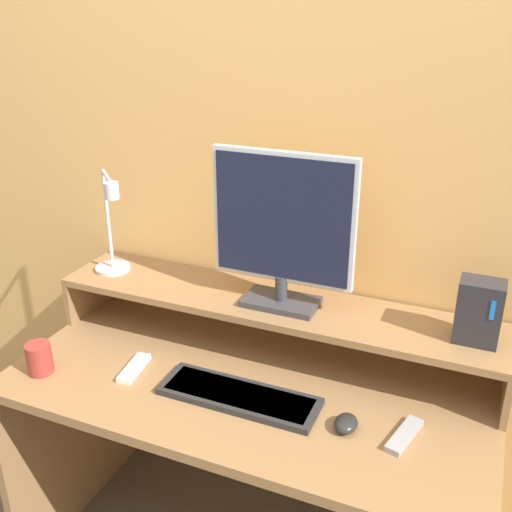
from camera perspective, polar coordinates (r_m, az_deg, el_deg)
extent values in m
cube|color=#E5AD60|center=(1.81, 3.74, 8.03)|extent=(6.00, 0.05, 2.50)
cube|color=olive|center=(1.74, -0.79, -12.32)|extent=(1.37, 0.65, 0.03)
cube|color=olive|center=(2.26, -17.01, -15.41)|extent=(0.03, 0.65, 0.70)
cube|color=olive|center=(2.15, -15.35, -3.09)|extent=(0.02, 0.27, 0.15)
cube|color=olive|center=(1.76, 22.93, -10.70)|extent=(0.02, 0.27, 0.15)
cube|color=olive|center=(1.80, 1.64, -4.59)|extent=(1.37, 0.27, 0.02)
cube|color=#38383D|center=(1.77, 2.39, -4.37)|extent=(0.22, 0.13, 0.02)
cylinder|color=#38383D|center=(1.75, 2.41, -3.03)|extent=(0.04, 0.04, 0.08)
cube|color=silver|center=(1.67, 2.59, 3.64)|extent=(0.42, 0.02, 0.38)
cube|color=#191E38|center=(1.66, 2.46, 3.52)|extent=(0.39, 0.01, 0.35)
cylinder|color=silver|center=(2.05, -13.46, -1.12)|extent=(0.12, 0.12, 0.01)
cylinder|color=silver|center=(1.99, -13.92, 3.33)|extent=(0.01, 0.01, 0.33)
cylinder|color=silver|center=(1.87, -14.04, 7.37)|extent=(0.11, 0.10, 0.01)
cylinder|color=silver|center=(1.82, -13.60, 6.07)|extent=(0.04, 0.04, 0.05)
cube|color=#28282D|center=(1.66, 20.46, -4.99)|extent=(0.11, 0.08, 0.17)
cube|color=#1972F2|center=(1.61, 21.61, -4.85)|extent=(0.01, 0.00, 0.05)
cube|color=#282828|center=(1.67, -1.64, -13.20)|extent=(0.44, 0.14, 0.02)
cube|color=black|center=(1.66, -1.64, -13.05)|extent=(0.41, 0.11, 0.01)
ellipsoid|color=black|center=(1.58, 8.56, -15.49)|extent=(0.06, 0.08, 0.04)
cube|color=white|center=(1.81, -11.53, -10.42)|extent=(0.06, 0.15, 0.02)
cube|color=#99999E|center=(1.59, 13.94, -16.25)|extent=(0.07, 0.15, 0.02)
cylinder|color=#9E332D|center=(1.86, -19.93, -9.15)|extent=(0.07, 0.07, 0.09)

